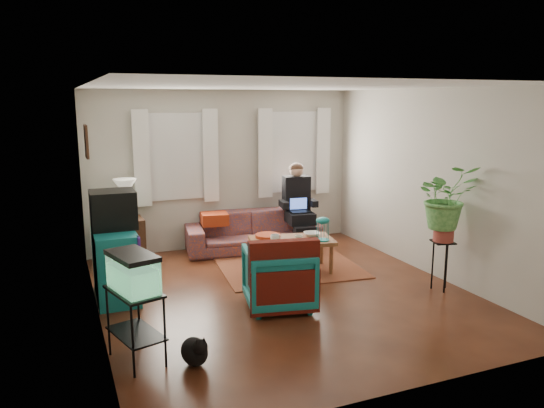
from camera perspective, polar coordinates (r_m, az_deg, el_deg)
name	(u,v)px	position (r m, az deg, el deg)	size (l,w,h in m)	color
floor	(284,294)	(6.88, 1.29, -9.62)	(4.50, 5.00, 0.01)	#4F2B14
ceiling	(285,86)	(6.44, 1.39, 12.56)	(4.50, 5.00, 0.01)	white
wall_back	(224,170)	(8.85, -5.19, 3.71)	(4.50, 0.01, 2.60)	silver
wall_front	(409,244)	(4.42, 14.52, -4.21)	(4.50, 0.01, 2.60)	silver
wall_left	(93,208)	(6.01, -18.71, -0.40)	(0.01, 5.00, 2.60)	silver
wall_right	(432,183)	(7.71, 16.85, 2.16)	(0.01, 5.00, 2.60)	silver
window_left	(176,157)	(8.61, -10.29, 5.04)	(1.08, 0.04, 1.38)	white
window_right	(293,152)	(9.25, 2.26, 5.63)	(1.08, 0.04, 1.38)	white
curtains_left	(177,157)	(8.53, -10.18, 4.99)	(1.36, 0.06, 1.50)	white
curtains_right	(295,152)	(9.18, 2.47, 5.58)	(1.36, 0.06, 1.50)	white
picture_frame	(87,141)	(6.77, -19.27, 6.37)	(0.04, 0.32, 0.40)	#3D2616
area_rug	(289,267)	(7.89, 1.87, -6.81)	(2.00, 1.60, 0.01)	brown
sofa	(252,225)	(8.70, -2.12, -2.26)	(2.16, 0.85, 0.85)	brown
seated_person	(298,209)	(8.84, 2.80, -0.58)	(0.54, 0.66, 1.29)	black
side_table	(128,240)	(8.37, -15.23, -3.80)	(0.46, 0.46, 0.68)	#3A2916
table_lamp	(126,200)	(8.23, -15.45, 0.42)	(0.35, 0.35, 0.62)	white
dresser	(115,264)	(6.90, -16.50, -6.20)	(0.49, 0.98, 0.88)	navy
crt_tv	(113,209)	(6.83, -16.73, -0.55)	(0.54, 0.49, 0.47)	black
aquarium_stand	(136,326)	(5.27, -14.43, -12.60)	(0.35, 0.63, 0.70)	black
aquarium	(133,272)	(5.08, -14.73, -7.04)	(0.31, 0.57, 0.37)	#7FD899
black_cat	(194,349)	(5.17, -8.36, -15.15)	(0.25, 0.38, 0.32)	black
armchair	(279,275)	(6.35, 0.71, -7.60)	(0.78, 0.73, 0.80)	#11646A
serape_throw	(284,269)	(6.01, 1.32, -7.02)	(0.80, 0.19, 0.66)	#9E0A0A
coffee_table	(292,255)	(7.66, 2.14, -5.53)	(1.18, 0.64, 0.49)	brown
cup_a	(275,238)	(7.42, 0.33, -3.70)	(0.13, 0.13, 0.10)	white
cup_b	(299,239)	(7.41, 2.90, -3.76)	(0.11, 0.11, 0.10)	beige
bowl	(312,234)	(7.76, 4.29, -3.24)	(0.23, 0.23, 0.06)	white
snack_tray	(268,236)	(7.67, -0.45, -3.44)	(0.36, 0.36, 0.04)	#B21414
birdcage	(323,229)	(7.50, 5.48, -2.66)	(0.19, 0.19, 0.34)	#115B6B
plant_stand	(441,266)	(7.26, 17.76, -6.33)	(0.28, 0.28, 0.66)	black
potted_plant	(445,207)	(7.07, 18.14, -0.28)	(0.75, 0.65, 0.83)	#599947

